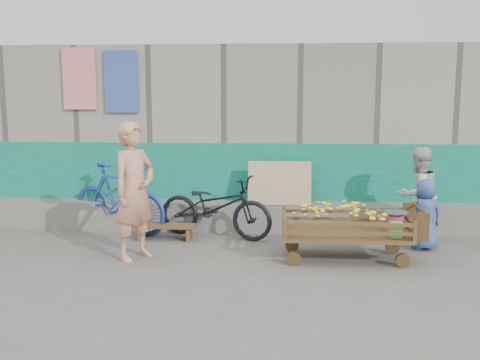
# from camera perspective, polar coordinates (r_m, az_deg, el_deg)

# --- Properties ---
(ground) EXTENTS (80.00, 80.00, 0.00)m
(ground) POSITION_cam_1_polar(r_m,az_deg,el_deg) (6.53, 1.59, -10.34)
(ground) COLOR #575550
(ground) RESTS_ON ground
(building_wall) EXTENTS (12.00, 3.50, 3.00)m
(building_wall) POSITION_cam_1_polar(r_m,az_deg,el_deg) (10.24, 2.53, 4.97)
(building_wall) COLOR gray
(building_wall) RESTS_ON ground
(banana_cart) EXTENTS (1.82, 0.83, 0.78)m
(banana_cart) POSITION_cam_1_polar(r_m,az_deg,el_deg) (7.21, 10.96, -4.32)
(banana_cart) COLOR #513016
(banana_cart) RESTS_ON ground
(bench) EXTENTS (0.93, 0.28, 0.23)m
(bench) POSITION_cam_1_polar(r_m,az_deg,el_deg) (8.23, -8.01, -5.17)
(bench) COLOR #513016
(bench) RESTS_ON ground
(vendor_man) EXTENTS (0.73, 0.80, 1.83)m
(vendor_man) POSITION_cam_1_polar(r_m,az_deg,el_deg) (7.19, -11.19, -1.17)
(vendor_man) COLOR tan
(vendor_man) RESTS_ON ground
(woman) EXTENTS (0.86, 0.80, 1.42)m
(woman) POSITION_cam_1_polar(r_m,az_deg,el_deg) (8.36, 18.43, -1.51)
(woman) COLOR silver
(woman) RESTS_ON ground
(child) EXTENTS (0.56, 0.43, 1.01)m
(child) POSITION_cam_1_polar(r_m,az_deg,el_deg) (8.00, 19.12, -3.51)
(child) COLOR #3B5892
(child) RESTS_ON ground
(bicycle_dark) EXTENTS (1.94, 1.15, 0.96)m
(bicycle_dark) POSITION_cam_1_polar(r_m,az_deg,el_deg) (8.23, -2.64, -2.86)
(bicycle_dark) COLOR black
(bicycle_dark) RESTS_ON ground
(bicycle_blue) EXTENTS (1.88, 1.25, 1.10)m
(bicycle_blue) POSITION_cam_1_polar(r_m,az_deg,el_deg) (8.73, -12.85, -1.94)
(bicycle_blue) COLOR #203F95
(bicycle_blue) RESTS_ON ground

